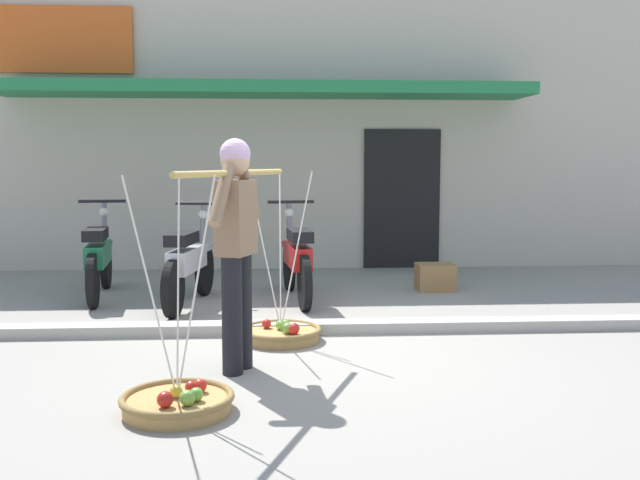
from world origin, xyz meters
name	(u,v)px	position (x,y,z in m)	size (l,w,h in m)	color
ground_plane	(309,353)	(0.00, 0.00, 0.00)	(90.00, 90.00, 0.00)	gray
sidewalk_curb	(305,327)	(0.00, 0.70, 0.05)	(20.00, 0.24, 0.10)	#AEA89C
fruit_vendor	(236,238)	(-0.55, -0.45, 0.98)	(0.69, 1.75, 1.70)	black
fruit_basket_left_side	(281,332)	(-0.22, 0.42, 0.07)	(0.70, 0.70, 1.45)	#B2894C
fruit_basket_right_side	(178,401)	(-0.87, -1.32, 0.07)	(0.70, 0.70, 1.45)	#B2894C
motorcycle_nearest_shop	(99,258)	(-2.25, 2.52, 0.45)	(0.54, 1.82, 1.09)	black
motorcycle_second_in_row	(189,264)	(-1.18, 1.99, 0.45)	(0.54, 1.81, 1.09)	black
motorcycle_third_in_row	(297,260)	(-0.03, 2.24, 0.45)	(0.54, 1.82, 1.09)	black
storefront_building	(268,130)	(-0.38, 7.15, 2.10)	(13.00, 6.00, 4.20)	beige
wooden_crate	(435,277)	(1.65, 2.76, 0.16)	(0.44, 0.36, 0.32)	olive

